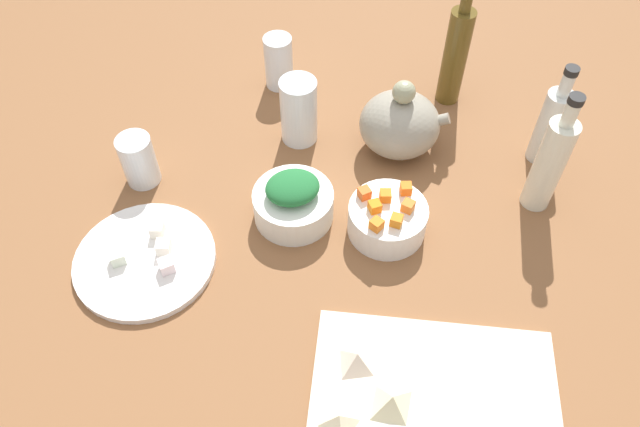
{
  "coord_description": "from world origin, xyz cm",
  "views": [
    {
      "loc": [
        7.75,
        -61.64,
        86.06
      ],
      "look_at": [
        0.0,
        0.0,
        8.0
      ],
      "focal_mm": 34.83,
      "sensor_mm": 36.0,
      "label": 1
    }
  ],
  "objects_px": {
    "cutting_board": "(434,401)",
    "bottle_2": "(551,124)",
    "bowl_greens": "(293,205)",
    "bottle_0": "(455,55)",
    "teapot": "(400,124)",
    "drinking_glass_1": "(299,111)",
    "drinking_glass_2": "(139,160)",
    "plate_tofu": "(145,260)",
    "drinking_glass_0": "(279,62)",
    "bowl_carrots": "(387,219)",
    "bottle_1": "(550,163)"
  },
  "relations": [
    {
      "from": "bottle_1",
      "to": "drinking_glass_0",
      "type": "xyz_separation_m",
      "value": [
        -0.49,
        0.25,
        -0.04
      ]
    },
    {
      "from": "drinking_glass_0",
      "to": "drinking_glass_1",
      "type": "bearing_deg",
      "value": -67.08
    },
    {
      "from": "bottle_1",
      "to": "bottle_2",
      "type": "distance_m",
      "value": 0.11
    },
    {
      "from": "plate_tofu",
      "to": "bowl_carrots",
      "type": "distance_m",
      "value": 0.4
    },
    {
      "from": "teapot",
      "to": "drinking_glass_1",
      "type": "bearing_deg",
      "value": 178.19
    },
    {
      "from": "cutting_board",
      "to": "bottle_2",
      "type": "distance_m",
      "value": 0.54
    },
    {
      "from": "drinking_glass_2",
      "to": "plate_tofu",
      "type": "bearing_deg",
      "value": -72.29
    },
    {
      "from": "bowl_carrots",
      "to": "drinking_glass_2",
      "type": "relative_size",
      "value": 1.34
    },
    {
      "from": "teapot",
      "to": "drinking_glass_0",
      "type": "relative_size",
      "value": 1.46
    },
    {
      "from": "bowl_carrots",
      "to": "plate_tofu",
      "type": "bearing_deg",
      "value": -163.29
    },
    {
      "from": "bottle_0",
      "to": "teapot",
      "type": "bearing_deg",
      "value": -121.26
    },
    {
      "from": "bottle_1",
      "to": "drinking_glass_0",
      "type": "bearing_deg",
      "value": 152.57
    },
    {
      "from": "plate_tofu",
      "to": "bowl_greens",
      "type": "xyz_separation_m",
      "value": [
        0.22,
        0.13,
        0.02
      ]
    },
    {
      "from": "bowl_greens",
      "to": "drinking_glass_2",
      "type": "relative_size",
      "value": 1.4
    },
    {
      "from": "drinking_glass_0",
      "to": "teapot",
      "type": "bearing_deg",
      "value": -31.93
    },
    {
      "from": "bowl_greens",
      "to": "bottle_1",
      "type": "relative_size",
      "value": 0.57
    },
    {
      "from": "bottle_1",
      "to": "drinking_glass_2",
      "type": "distance_m",
      "value": 0.69
    },
    {
      "from": "plate_tofu",
      "to": "bottle_0",
      "type": "bearing_deg",
      "value": 43.8
    },
    {
      "from": "bowl_greens",
      "to": "bottle_0",
      "type": "height_order",
      "value": "bottle_0"
    },
    {
      "from": "drinking_glass_1",
      "to": "drinking_glass_0",
      "type": "bearing_deg",
      "value": 112.92
    },
    {
      "from": "bowl_greens",
      "to": "teapot",
      "type": "xyz_separation_m",
      "value": [
        0.17,
        0.18,
        0.03
      ]
    },
    {
      "from": "cutting_board",
      "to": "bottle_1",
      "type": "relative_size",
      "value": 1.44
    },
    {
      "from": "teapot",
      "to": "drinking_glass_0",
      "type": "bearing_deg",
      "value": 148.07
    },
    {
      "from": "bowl_carrots",
      "to": "cutting_board",
      "type": "bearing_deg",
      "value": -74.0
    },
    {
      "from": "bowl_carrots",
      "to": "drinking_glass_0",
      "type": "bearing_deg",
      "value": 124.31
    },
    {
      "from": "drinking_glass_2",
      "to": "cutting_board",
      "type": "bearing_deg",
      "value": -34.07
    },
    {
      "from": "bowl_greens",
      "to": "drinking_glass_0",
      "type": "distance_m",
      "value": 0.35
    },
    {
      "from": "drinking_glass_2",
      "to": "drinking_glass_0",
      "type": "bearing_deg",
      "value": 55.57
    },
    {
      "from": "drinking_glass_0",
      "to": "drinking_glass_2",
      "type": "height_order",
      "value": "drinking_glass_0"
    },
    {
      "from": "bowl_carrots",
      "to": "bottle_2",
      "type": "height_order",
      "value": "bottle_2"
    },
    {
      "from": "plate_tofu",
      "to": "drinking_glass_0",
      "type": "xyz_separation_m",
      "value": [
        0.14,
        0.46,
        0.05
      ]
    },
    {
      "from": "cutting_board",
      "to": "drinking_glass_1",
      "type": "distance_m",
      "value": 0.56
    },
    {
      "from": "drinking_glass_0",
      "to": "drinking_glass_1",
      "type": "xyz_separation_m",
      "value": [
        0.06,
        -0.15,
        0.01
      ]
    },
    {
      "from": "bottle_0",
      "to": "drinking_glass_0",
      "type": "relative_size",
      "value": 2.22
    },
    {
      "from": "plate_tofu",
      "to": "cutting_board",
      "type": "bearing_deg",
      "value": -20.87
    },
    {
      "from": "bottle_0",
      "to": "drinking_glass_1",
      "type": "relative_size",
      "value": 1.87
    },
    {
      "from": "cutting_board",
      "to": "bowl_carrots",
      "type": "relative_size",
      "value": 2.62
    },
    {
      "from": "plate_tofu",
      "to": "bottle_1",
      "type": "relative_size",
      "value": 0.96
    },
    {
      "from": "bottle_2",
      "to": "drinking_glass_0",
      "type": "xyz_separation_m",
      "value": [
        -0.51,
        0.14,
        -0.03
      ]
    },
    {
      "from": "bowl_greens",
      "to": "bottle_0",
      "type": "relative_size",
      "value": 0.55
    },
    {
      "from": "bowl_carrots",
      "to": "bottle_2",
      "type": "distance_m",
      "value": 0.34
    },
    {
      "from": "cutting_board",
      "to": "bowl_carrots",
      "type": "height_order",
      "value": "bowl_carrots"
    },
    {
      "from": "bottle_0",
      "to": "drinking_glass_1",
      "type": "distance_m",
      "value": 0.32
    },
    {
      "from": "plate_tofu",
      "to": "teapot",
      "type": "xyz_separation_m",
      "value": [
        0.39,
        0.31,
        0.05
      ]
    },
    {
      "from": "plate_tofu",
      "to": "bottle_1",
      "type": "distance_m",
      "value": 0.67
    },
    {
      "from": "cutting_board",
      "to": "drinking_glass_1",
      "type": "bearing_deg",
      "value": 117.77
    },
    {
      "from": "cutting_board",
      "to": "bowl_greens",
      "type": "xyz_separation_m",
      "value": [
        -0.24,
        0.3,
        0.02
      ]
    },
    {
      "from": "bottle_0",
      "to": "drinking_glass_2",
      "type": "height_order",
      "value": "bottle_0"
    },
    {
      "from": "plate_tofu",
      "to": "bottle_1",
      "type": "height_order",
      "value": "bottle_1"
    },
    {
      "from": "drinking_glass_2",
      "to": "bottle_2",
      "type": "bearing_deg",
      "value": 11.63
    }
  ]
}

